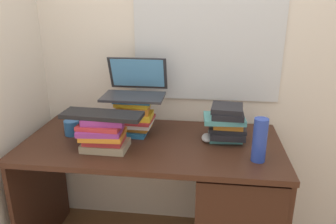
% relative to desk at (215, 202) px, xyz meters
% --- Properties ---
extents(wall_back, '(6.00, 0.06, 2.60)m').
position_rel_desk_xyz_m(wall_back, '(-0.37, 0.42, 0.88)').
color(wall_back, silver).
rests_on(wall_back, ground).
extents(wall_left, '(0.05, 6.00, 2.60)m').
position_rel_desk_xyz_m(wall_left, '(-1.18, 0.03, 0.88)').
color(wall_left, beige).
rests_on(wall_left, ground).
extents(desk, '(1.45, 0.69, 0.77)m').
position_rel_desk_xyz_m(desk, '(0.00, 0.00, 0.00)').
color(desk, '#381E14').
rests_on(desk, ground).
extents(book_stack_tall, '(0.23, 0.20, 0.22)m').
position_rel_desk_xyz_m(book_stack_tall, '(-0.49, 0.13, 0.46)').
color(book_stack_tall, '#2672B2').
rests_on(book_stack_tall, desk).
extents(book_stack_keyboard_riser, '(0.26, 0.20, 0.18)m').
position_rel_desk_xyz_m(book_stack_keyboard_riser, '(-0.61, -0.10, 0.44)').
color(book_stack_keyboard_riser, gray).
rests_on(book_stack_keyboard_riser, desk).
extents(book_stack_side, '(0.24, 0.19, 0.21)m').
position_rel_desk_xyz_m(book_stack_side, '(0.04, 0.09, 0.46)').
color(book_stack_side, teal).
rests_on(book_stack_side, desk).
extents(laptop, '(0.35, 0.29, 0.21)m').
position_rel_desk_xyz_m(laptop, '(-0.49, 0.19, 0.62)').
color(laptop, '#2D2D33').
rests_on(laptop, book_stack_tall).
extents(keyboard, '(0.43, 0.16, 0.02)m').
position_rel_desk_xyz_m(keyboard, '(-0.61, -0.10, 0.55)').
color(keyboard, black).
rests_on(keyboard, book_stack_keyboard_riser).
extents(computer_mouse, '(0.06, 0.10, 0.04)m').
position_rel_desk_xyz_m(computer_mouse, '(-0.06, 0.07, 0.37)').
color(computer_mouse, '#A5A8AD').
rests_on(computer_mouse, desk).
extents(mug, '(0.13, 0.09, 0.09)m').
position_rel_desk_xyz_m(mug, '(-0.85, 0.06, 0.40)').
color(mug, '#265999').
rests_on(mug, desk).
extents(water_bottle, '(0.07, 0.07, 0.22)m').
position_rel_desk_xyz_m(water_bottle, '(0.19, -0.13, 0.46)').
color(water_bottle, '#263FA5').
rests_on(water_bottle, desk).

